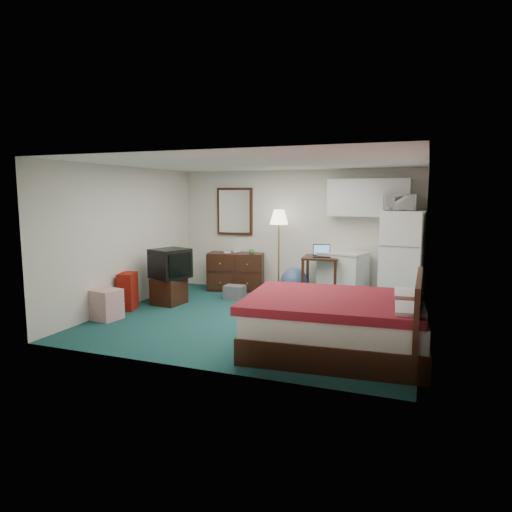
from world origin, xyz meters
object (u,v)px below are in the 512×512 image
at_px(tv_stand, 169,291).
at_px(suitcase, 128,291).
at_px(desk, 321,278).
at_px(kitchen_counter, 343,276).
at_px(bed, 336,325).
at_px(dresser, 236,271).
at_px(floor_lamp, 279,252).
at_px(fridge, 403,259).

height_order(tv_stand, suitcase, suitcase).
relative_size(desk, kitchen_counter, 0.94).
xyz_separation_m(desk, bed, (0.83, -2.80, -0.07)).
bearing_deg(dresser, bed, -61.42).
relative_size(floor_lamp, kitchen_counter, 1.92).
distance_m(desk, kitchen_counter, 0.44).
height_order(fridge, tv_stand, fridge).
distance_m(bed, suitcase, 3.93).
bearing_deg(suitcase, desk, 15.72).
distance_m(desk, tv_stand, 2.88).
xyz_separation_m(kitchen_counter, suitcase, (-3.40, -2.12, -0.12)).
xyz_separation_m(kitchen_counter, fridge, (1.09, -0.11, 0.42)).
xyz_separation_m(fridge, suitcase, (-4.48, -2.01, -0.54)).
distance_m(floor_lamp, kitchen_counter, 1.36).
distance_m(kitchen_counter, fridge, 1.17).
distance_m(kitchen_counter, bed, 3.03).
relative_size(bed, tv_stand, 4.11).
bearing_deg(floor_lamp, tv_stand, -137.75).
bearing_deg(tv_stand, bed, -18.28).
height_order(desk, suitcase, desk).
relative_size(dresser, tv_stand, 2.18).
bearing_deg(suitcase, bed, -29.83).
xyz_separation_m(desk, tv_stand, (-2.55, -1.33, -0.17)).
xyz_separation_m(dresser, fridge, (3.35, -0.18, 0.47)).
bearing_deg(fridge, bed, -94.52).
distance_m(floor_lamp, tv_stand, 2.30).
bearing_deg(bed, tv_stand, 152.12).
bearing_deg(suitcase, fridge, 7.06).
distance_m(desk, fridge, 1.55).
relative_size(fridge, bed, 0.79).
bearing_deg(tv_stand, fridge, 24.53).
bearing_deg(kitchen_counter, desk, -137.67).
height_order(floor_lamp, desk, floor_lamp).
bearing_deg(dresser, suitcase, -130.17).
bearing_deg(kitchen_counter, fridge, 10.62).
relative_size(fridge, tv_stand, 3.24).
bearing_deg(kitchen_counter, floor_lamp, -162.45).
distance_m(kitchen_counter, suitcase, 4.01).
bearing_deg(floor_lamp, desk, -10.53).
xyz_separation_m(floor_lamp, suitcase, (-2.10, -2.10, -0.53)).
distance_m(dresser, fridge, 3.39).
distance_m(kitchen_counter, tv_stand, 3.31).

